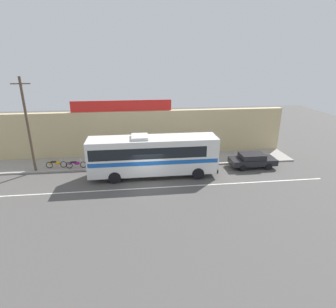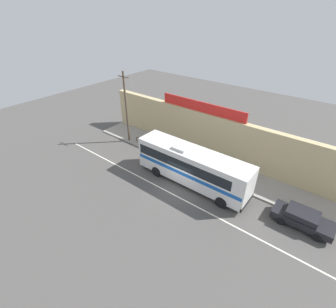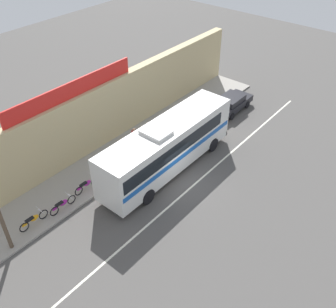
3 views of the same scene
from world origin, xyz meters
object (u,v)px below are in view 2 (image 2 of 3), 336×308
Objects in this scene: motorcycle_black at (167,150)px; motorcycle_purple at (151,145)px; intercity_bus at (191,165)px; utility_pole at (126,107)px; pedestrian_far_right at (211,159)px; motorcycle_blue at (142,140)px; parked_car at (302,218)px.

motorcycle_purple is at bearing -173.01° from motorcycle_black.
intercity_bus is 1.32× the size of utility_pole.
utility_pole is 11.53m from pedestrian_far_right.
pedestrian_far_right reaches higher than motorcycle_blue.
intercity_bus is 5.81× the size of motorcycle_blue.
utility_pole is 4.32m from motorcycle_blue.
motorcycle_purple is (-2.09, -0.26, 0.00)m from motorcycle_black.
parked_car is 2.26× the size of motorcycle_blue.
utility_pole is (-10.70, 2.20, 2.43)m from intercity_bus.
pedestrian_far_right is at bearing 4.30° from motorcycle_blue.
intercity_bus is at bearing -18.11° from motorcycle_purple.
motorcycle_blue is (1.76, 0.41, -3.93)m from utility_pole.
utility_pole reaches higher than parked_car.
pedestrian_far_right is at bearing 7.60° from motorcycle_purple.
motorcycle_black and motorcycle_purple have the same top height.
intercity_bus is at bearing -11.60° from utility_pole.
motorcycle_blue is (-18.62, 1.73, -0.17)m from parked_car.
parked_car is 16.82m from motorcycle_purple.
motorcycle_black is at bearing -172.16° from pedestrian_far_right.
utility_pole is 4.86× the size of pedestrian_far_right.
utility_pole is 5.34m from motorcycle_purple.
parked_car is at bearing -4.91° from motorcycle_purple.
intercity_bus is 5.82m from motorcycle_black.
parked_car is 2.50× the size of pedestrian_far_right.
pedestrian_far_right is at bearing 5.73° from utility_pole.
motorcycle_black is at bearing 152.75° from intercity_bus.
motorcycle_black is 1.12× the size of pedestrian_far_right.
motorcycle_blue is at bearing -175.70° from pedestrian_far_right.
motorcycle_black is at bearing 173.41° from parked_car.
parked_car is at bearing -5.30° from motorcycle_blue.
motorcycle_black is (-14.67, 1.70, -0.17)m from parked_car.
intercity_bus is 5.73× the size of motorcycle_black.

